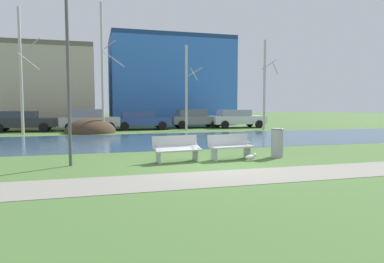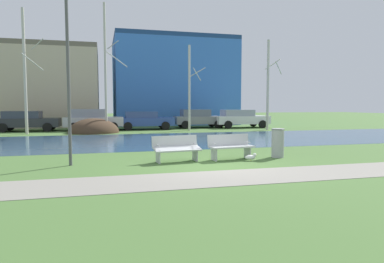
{
  "view_description": "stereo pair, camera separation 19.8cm",
  "coord_description": "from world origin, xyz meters",
  "px_view_note": "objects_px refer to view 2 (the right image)",
  "views": [
    {
      "loc": [
        -3.57,
        -10.03,
        1.9
      ],
      "look_at": [
        -0.32,
        1.57,
        0.97
      ],
      "focal_mm": 32.2,
      "sensor_mm": 36.0,
      "label": 1
    },
    {
      "loc": [
        -3.38,
        -10.08,
        1.9
      ],
      "look_at": [
        -0.32,
        1.57,
        0.97
      ],
      "focal_mm": 32.2,
      "sensor_mm": 36.0,
      "label": 2
    }
  ],
  "objects_px": {
    "parked_hatch_third_blue": "(145,120)",
    "parked_suv_fifth_white": "(240,118)",
    "parked_van_nearest_dark": "(26,121)",
    "parked_wagon_fourth_grey": "(198,118)",
    "seagull": "(251,157)",
    "bench_left": "(176,148)",
    "trash_bin": "(278,142)",
    "streetlamp": "(67,44)",
    "parked_sedan_second_silver": "(93,119)",
    "bench_right": "(231,146)"
  },
  "relations": [
    {
      "from": "parked_hatch_third_blue",
      "to": "parked_suv_fifth_white",
      "type": "xyz_separation_m",
      "value": [
        8.07,
        0.13,
        0.05
      ]
    },
    {
      "from": "streetlamp",
      "to": "parked_hatch_third_blue",
      "type": "bearing_deg",
      "value": 74.84
    },
    {
      "from": "seagull",
      "to": "parked_wagon_fourth_grey",
      "type": "xyz_separation_m",
      "value": [
        2.91,
        17.0,
        0.67
      ]
    },
    {
      "from": "bench_left",
      "to": "streetlamp",
      "type": "height_order",
      "value": "streetlamp"
    },
    {
      "from": "seagull",
      "to": "parked_wagon_fourth_grey",
      "type": "relative_size",
      "value": 0.11
    },
    {
      "from": "trash_bin",
      "to": "parked_suv_fifth_white",
      "type": "relative_size",
      "value": 0.23
    },
    {
      "from": "seagull",
      "to": "parked_hatch_third_blue",
      "type": "height_order",
      "value": "parked_hatch_third_blue"
    },
    {
      "from": "bench_right",
      "to": "parked_hatch_third_blue",
      "type": "height_order",
      "value": "parked_hatch_third_blue"
    },
    {
      "from": "bench_left",
      "to": "trash_bin",
      "type": "height_order",
      "value": "trash_bin"
    },
    {
      "from": "trash_bin",
      "to": "seagull",
      "type": "distance_m",
      "value": 1.43
    },
    {
      "from": "streetlamp",
      "to": "parked_van_nearest_dark",
      "type": "distance_m",
      "value": 16.64
    },
    {
      "from": "parked_wagon_fourth_grey",
      "to": "parked_suv_fifth_white",
      "type": "bearing_deg",
      "value": -11.97
    },
    {
      "from": "parked_sedan_second_silver",
      "to": "parked_wagon_fourth_grey",
      "type": "xyz_separation_m",
      "value": [
        8.47,
        0.88,
        -0.03
      ]
    },
    {
      "from": "streetlamp",
      "to": "parked_hatch_third_blue",
      "type": "xyz_separation_m",
      "value": [
        4.2,
        15.52,
        -3.03
      ]
    },
    {
      "from": "streetlamp",
      "to": "parked_van_nearest_dark",
      "type": "bearing_deg",
      "value": 105.28
    },
    {
      "from": "seagull",
      "to": "streetlamp",
      "type": "bearing_deg",
      "value": 174.01
    },
    {
      "from": "trash_bin",
      "to": "seagull",
      "type": "xyz_separation_m",
      "value": [
        -1.28,
        -0.49,
        -0.41
      ]
    },
    {
      "from": "bench_right",
      "to": "seagull",
      "type": "bearing_deg",
      "value": -40.31
    },
    {
      "from": "bench_left",
      "to": "streetlamp",
      "type": "distance_m",
      "value": 4.74
    },
    {
      "from": "bench_left",
      "to": "parked_wagon_fourth_grey",
      "type": "xyz_separation_m",
      "value": [
        5.4,
        16.53,
        0.33
      ]
    },
    {
      "from": "seagull",
      "to": "parked_wagon_fourth_grey",
      "type": "bearing_deg",
      "value": 80.3
    },
    {
      "from": "parked_sedan_second_silver",
      "to": "streetlamp",
      "type": "bearing_deg",
      "value": -91.17
    },
    {
      "from": "parked_van_nearest_dark",
      "to": "bench_left",
      "type": "bearing_deg",
      "value": -64.22
    },
    {
      "from": "bench_left",
      "to": "seagull",
      "type": "xyz_separation_m",
      "value": [
        2.49,
        -0.47,
        -0.34
      ]
    },
    {
      "from": "seagull",
      "to": "parked_wagon_fourth_grey",
      "type": "height_order",
      "value": "parked_wagon_fourth_grey"
    },
    {
      "from": "parked_van_nearest_dark",
      "to": "parked_sedan_second_silver",
      "type": "height_order",
      "value": "parked_sedan_second_silver"
    },
    {
      "from": "parked_van_nearest_dark",
      "to": "parked_wagon_fourth_grey",
      "type": "xyz_separation_m",
      "value": [
        13.1,
        0.59,
        0.03
      ]
    },
    {
      "from": "trash_bin",
      "to": "parked_van_nearest_dark",
      "type": "relative_size",
      "value": 0.24
    },
    {
      "from": "trash_bin",
      "to": "streetlamp",
      "type": "xyz_separation_m",
      "value": [
        -7.15,
        0.12,
        3.24
      ]
    },
    {
      "from": "bench_left",
      "to": "streetlamp",
      "type": "bearing_deg",
      "value": 177.55
    },
    {
      "from": "parked_van_nearest_dark",
      "to": "parked_suv_fifth_white",
      "type": "height_order",
      "value": "parked_suv_fifth_white"
    },
    {
      "from": "bench_left",
      "to": "trash_bin",
      "type": "bearing_deg",
      "value": 0.32
    },
    {
      "from": "bench_left",
      "to": "seagull",
      "type": "height_order",
      "value": "bench_left"
    },
    {
      "from": "seagull",
      "to": "parked_sedan_second_silver",
      "type": "xyz_separation_m",
      "value": [
        -5.56,
        16.11,
        0.7
      ]
    },
    {
      "from": "trash_bin",
      "to": "parked_hatch_third_blue",
      "type": "height_order",
      "value": "parked_hatch_third_blue"
    },
    {
      "from": "trash_bin",
      "to": "parked_van_nearest_dark",
      "type": "bearing_deg",
      "value": 125.77
    },
    {
      "from": "bench_right",
      "to": "trash_bin",
      "type": "xyz_separation_m",
      "value": [
        1.83,
        0.02,
        0.07
      ]
    },
    {
      "from": "bench_left",
      "to": "seagull",
      "type": "relative_size",
      "value": 3.7
    },
    {
      "from": "streetlamp",
      "to": "parked_wagon_fourth_grey",
      "type": "height_order",
      "value": "streetlamp"
    },
    {
      "from": "trash_bin",
      "to": "streetlamp",
      "type": "height_order",
      "value": "streetlamp"
    },
    {
      "from": "bench_left",
      "to": "parked_suv_fifth_white",
      "type": "distance_m",
      "value": 18.12
    },
    {
      "from": "seagull",
      "to": "parked_suv_fifth_white",
      "type": "distance_m",
      "value": 17.49
    },
    {
      "from": "seagull",
      "to": "parked_hatch_third_blue",
      "type": "distance_m",
      "value": 16.23
    },
    {
      "from": "bench_right",
      "to": "parked_van_nearest_dark",
      "type": "distance_m",
      "value": 18.62
    },
    {
      "from": "trash_bin",
      "to": "parked_wagon_fourth_grey",
      "type": "bearing_deg",
      "value": 84.36
    },
    {
      "from": "parked_sedan_second_silver",
      "to": "parked_suv_fifth_white",
      "type": "xyz_separation_m",
      "value": [
        11.96,
        0.14,
        -0.03
      ]
    },
    {
      "from": "parked_suv_fifth_white",
      "to": "parked_sedan_second_silver",
      "type": "bearing_deg",
      "value": -179.31
    },
    {
      "from": "parked_van_nearest_dark",
      "to": "parked_wagon_fourth_grey",
      "type": "height_order",
      "value": "parked_wagon_fourth_grey"
    },
    {
      "from": "trash_bin",
      "to": "parked_wagon_fourth_grey",
      "type": "distance_m",
      "value": 16.59
    },
    {
      "from": "bench_left",
      "to": "streetlamp",
      "type": "relative_size",
      "value": 0.29
    }
  ]
}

